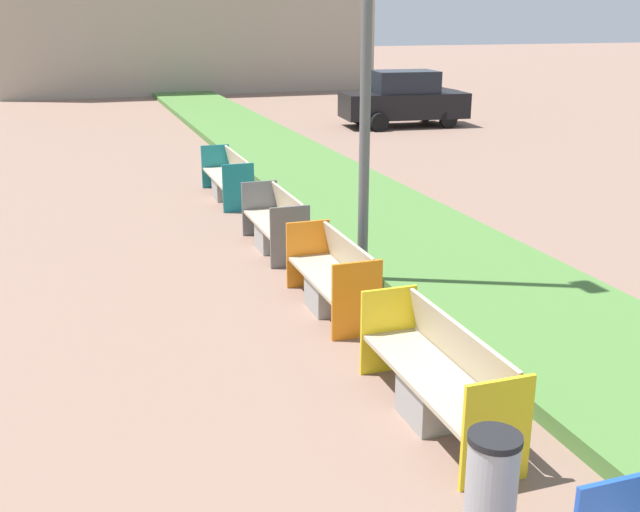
{
  "coord_description": "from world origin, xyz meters",
  "views": [
    {
      "loc": [
        -2.1,
        1.05,
        3.64
      ],
      "look_at": [
        0.9,
        9.98,
        0.6
      ],
      "focal_mm": 42.0,
      "sensor_mm": 36.0,
      "label": 1
    }
  ],
  "objects_px": {
    "bench_yellow_frame": "(438,383)",
    "litter_bin": "(491,494)",
    "parked_car_distant": "(404,99)",
    "bench_orange_frame": "(333,283)",
    "bench_grey_frame": "(276,228)",
    "bench_teal_frame": "(228,181)"
  },
  "relations": [
    {
      "from": "parked_car_distant",
      "to": "bench_grey_frame",
      "type": "bearing_deg",
      "value": -116.88
    },
    {
      "from": "bench_orange_frame",
      "to": "bench_yellow_frame",
      "type": "bearing_deg",
      "value": -89.93
    },
    {
      "from": "bench_teal_frame",
      "to": "litter_bin",
      "type": "xyz_separation_m",
      "value": [
        -0.5,
        -11.18,
        0.1
      ]
    },
    {
      "from": "bench_orange_frame",
      "to": "parked_car_distant",
      "type": "xyz_separation_m",
      "value": [
        7.91,
        15.1,
        0.55
      ]
    },
    {
      "from": "bench_teal_frame",
      "to": "bench_orange_frame",
      "type": "bearing_deg",
      "value": -90.04
    },
    {
      "from": "bench_teal_frame",
      "to": "bench_yellow_frame",
      "type": "bearing_deg",
      "value": -90.01
    },
    {
      "from": "bench_grey_frame",
      "to": "parked_car_distant",
      "type": "distance_m",
      "value": 14.68
    },
    {
      "from": "bench_grey_frame",
      "to": "bench_teal_frame",
      "type": "xyz_separation_m",
      "value": [
        0.01,
        3.74,
        0.01
      ]
    },
    {
      "from": "bench_teal_frame",
      "to": "litter_bin",
      "type": "relative_size",
      "value": 2.49
    },
    {
      "from": "bench_orange_frame",
      "to": "litter_bin",
      "type": "height_order",
      "value": "bench_orange_frame"
    },
    {
      "from": "bench_teal_frame",
      "to": "parked_car_distant",
      "type": "bearing_deg",
      "value": 47.45
    },
    {
      "from": "bench_yellow_frame",
      "to": "bench_teal_frame",
      "type": "height_order",
      "value": "same"
    },
    {
      "from": "bench_orange_frame",
      "to": "bench_teal_frame",
      "type": "xyz_separation_m",
      "value": [
        0.01,
        6.49,
        0.01
      ]
    },
    {
      "from": "bench_yellow_frame",
      "to": "litter_bin",
      "type": "bearing_deg",
      "value": -105.93
    },
    {
      "from": "bench_yellow_frame",
      "to": "bench_orange_frame",
      "type": "relative_size",
      "value": 1.14
    },
    {
      "from": "bench_yellow_frame",
      "to": "litter_bin",
      "type": "xyz_separation_m",
      "value": [
        -0.5,
        -1.76,
        0.1
      ]
    },
    {
      "from": "litter_bin",
      "to": "parked_car_distant",
      "type": "xyz_separation_m",
      "value": [
        8.41,
        19.8,
        0.44
      ]
    },
    {
      "from": "litter_bin",
      "to": "bench_yellow_frame",
      "type": "bearing_deg",
      "value": 74.07
    },
    {
      "from": "bench_orange_frame",
      "to": "bench_grey_frame",
      "type": "relative_size",
      "value": 1.01
    },
    {
      "from": "bench_grey_frame",
      "to": "parked_car_distant",
      "type": "xyz_separation_m",
      "value": [
        7.91,
        12.35,
        0.55
      ]
    },
    {
      "from": "bench_teal_frame",
      "to": "litter_bin",
      "type": "height_order",
      "value": "bench_teal_frame"
    },
    {
      "from": "bench_orange_frame",
      "to": "bench_grey_frame",
      "type": "height_order",
      "value": "same"
    }
  ]
}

